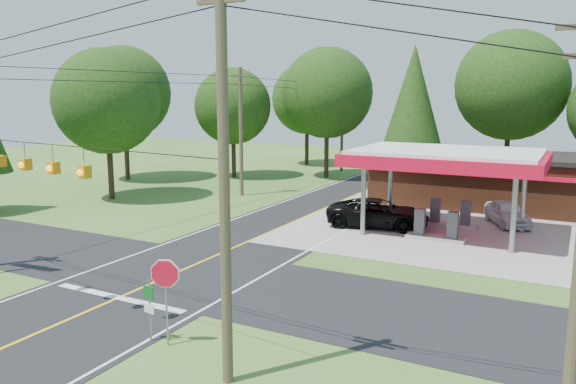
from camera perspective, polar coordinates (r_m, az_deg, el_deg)
The scene contains 15 objects.
ground at distance 26.14m, azimuth -11.24°, elevation -8.07°, with size 120.00×120.00×0.00m, color #336323.
main_highway at distance 26.14m, azimuth -11.24°, elevation -8.04°, with size 8.00×120.00×0.02m, color black.
cross_road at distance 26.14m, azimuth -11.24°, elevation -8.03°, with size 70.00×7.00×0.02m, color black.
lane_center_yellow at distance 26.14m, azimuth -11.24°, elevation -8.01°, with size 0.15×110.00×0.00m, color yellow.
gas_canopy at distance 33.11m, azimuth 15.79°, elevation 3.11°, with size 10.60×7.40×4.88m.
convenience_store at distance 43.00m, azimuth 19.78°, elevation 1.24°, with size 16.40×7.55×3.80m.
utility_pole_near_right at distance 14.91m, azimuth -6.52°, elevation 1.99°, with size 1.80×0.30×11.50m.
utility_pole_far_left at distance 44.26m, azimuth -4.81°, elevation 6.31°, with size 1.80×0.30×10.00m.
utility_pole_north at distance 58.70m, azimuth 5.51°, elevation 6.75°, with size 0.30×0.30×9.50m.
overhead_beacons at distance 21.47m, azimuth -24.08°, elevation 4.30°, with size 17.04×2.04×1.03m.
treeline_backdrop at distance 45.73m, azimuth 8.82°, elevation 9.21°, with size 70.27×51.59×13.30m.
suv_car at distance 34.43m, azimuth 9.12°, elevation -2.16°, with size 6.09×6.09×1.69m, color black.
sedan_car at distance 37.10m, azimuth 21.38°, elevation -2.01°, with size 4.37×4.37×1.49m, color silver.
octagonal_stop_sign at distance 18.33m, azimuth -12.37°, elevation -8.74°, with size 0.94×0.39×2.91m.
route_sign_post at distance 19.07m, azimuth -13.92°, elevation -10.98°, with size 0.44×0.11×2.16m.
Camera 1 is at (15.86, -19.17, 8.02)m, focal length 35.00 mm.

